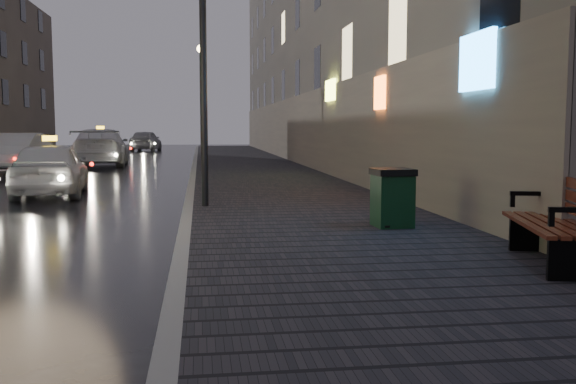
% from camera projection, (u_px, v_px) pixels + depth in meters
% --- Properties ---
extents(ground, '(120.00, 120.00, 0.00)m').
position_uv_depth(ground, '(41.00, 288.00, 7.07)').
color(ground, black).
rests_on(ground, ground).
extents(sidewalk, '(4.60, 58.00, 0.15)m').
position_uv_depth(sidewalk, '(249.00, 166.00, 28.29)').
color(sidewalk, black).
rests_on(sidewalk, ground).
extents(curb, '(0.20, 58.00, 0.15)m').
position_uv_depth(curb, '(194.00, 166.00, 27.97)').
color(curb, slate).
rests_on(curb, ground).
extents(building_near, '(1.80, 50.00, 13.00)m').
position_uv_depth(building_near, '(306.00, 32.00, 32.02)').
color(building_near, '#605B54').
rests_on(building_near, ground).
extents(lamp_near, '(0.36, 0.36, 5.28)m').
position_uv_depth(lamp_near, '(203.00, 41.00, 12.89)').
color(lamp_near, black).
rests_on(lamp_near, sidewalk).
extents(lamp_far, '(0.36, 0.36, 5.28)m').
position_uv_depth(lamp_far, '(201.00, 89.00, 28.66)').
color(lamp_far, black).
rests_on(lamp_far, sidewalk).
extents(bench, '(1.15, 2.11, 1.02)m').
position_uv_depth(bench, '(559.00, 222.00, 7.52)').
color(bench, black).
rests_on(bench, sidewalk).
extents(trash_bin, '(0.65, 0.65, 0.95)m').
position_uv_depth(trash_bin, '(392.00, 197.00, 10.44)').
color(trash_bin, black).
rests_on(trash_bin, sidewalk).
extents(taxi_near, '(2.05, 4.29, 1.42)m').
position_uv_depth(taxi_near, '(51.00, 169.00, 16.53)').
color(taxi_near, '#B9BAC0').
rests_on(taxi_near, ground).
extents(car_left_mid, '(1.78, 4.77, 1.56)m').
position_uv_depth(car_left_mid, '(15.00, 154.00, 24.15)').
color(car_left_mid, '#9A9AA1').
rests_on(car_left_mid, ground).
extents(taxi_mid, '(2.73, 5.97, 1.69)m').
position_uv_depth(taxi_mid, '(101.00, 147.00, 29.54)').
color(taxi_mid, silver).
rests_on(taxi_mid, ground).
extents(car_far, '(2.32, 4.76, 1.56)m').
position_uv_depth(car_far, '(146.00, 141.00, 47.99)').
color(car_far, '#96979D').
rests_on(car_far, ground).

